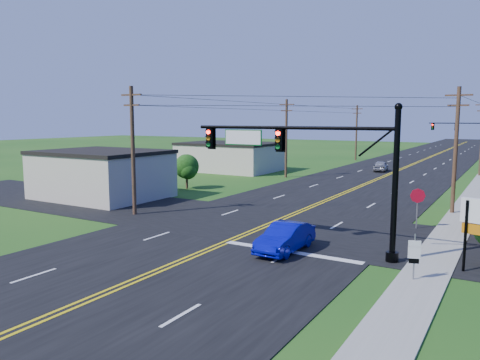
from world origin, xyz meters
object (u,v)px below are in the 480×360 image
Objects in this scene: blue_car at (285,238)px; signal_mast_far at (461,131)px; signal_mast_main at (306,158)px; stop_sign at (418,200)px; route_sign at (414,254)px.

signal_mast_far is at bearing 90.53° from blue_car.
stop_sign is at bearing 61.60° from signal_mast_main.
stop_sign is at bearing -86.39° from signal_mast_far.
signal_mast_far is 5.42× the size of route_sign.
blue_car is (-0.65, -1.00, -4.03)m from signal_mast_main.
signal_mast_main is 9.22m from stop_sign.
signal_mast_main is 5.57× the size of route_sign.
stop_sign is (4.16, 7.70, -2.92)m from signal_mast_main.
blue_car is at bearing -138.11° from stop_sign.
signal_mast_main is at bearing -90.08° from signal_mast_far.
signal_mast_main reaches higher than stop_sign.
route_sign is 10.08m from stop_sign.
blue_car is at bearing -122.92° from signal_mast_main.
blue_car is (-0.75, -73.00, -3.83)m from signal_mast_far.
route_sign reaches higher than blue_car.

